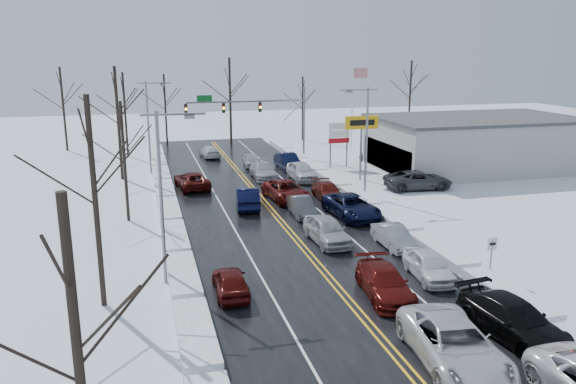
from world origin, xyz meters
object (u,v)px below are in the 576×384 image
object	(u,v)px
dealership_building	(476,143)
oncoming_car_0	(248,208)
flagpole	(354,102)
tires_plus_sign	(362,127)
traffic_signal_mast	(260,111)

from	to	relation	value
dealership_building	oncoming_car_0	xyz separation A→B (m)	(-25.58, -8.86, -2.66)
flagpole	dealership_building	bearing A→B (deg)	-53.73
tires_plus_sign	flagpole	xyz separation A→B (m)	(4.67, 14.01, 0.93)
tires_plus_sign	dealership_building	world-z (taller)	tires_plus_sign
tires_plus_sign	flagpole	distance (m)	14.79
traffic_signal_mast	dealership_building	world-z (taller)	traffic_signal_mast
dealership_building	oncoming_car_0	bearing A→B (deg)	-160.90
oncoming_car_0	dealership_building	bearing A→B (deg)	-153.32
traffic_signal_mast	oncoming_car_0	distance (m)	20.27
flagpole	dealership_building	xyz separation A→B (m)	(8.80, -12.00, -3.27)
traffic_signal_mast	oncoming_car_0	world-z (taller)	traffic_signal_mast
traffic_signal_mast	oncoming_car_0	size ratio (longest dim) A/B	2.71
flagpole	dealership_building	size ratio (longest dim) A/B	0.49
traffic_signal_mast	dealership_building	size ratio (longest dim) A/B	0.65
flagpole	traffic_signal_mast	bearing A→B (deg)	-170.27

